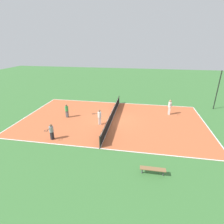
# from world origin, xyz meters

# --- Properties ---
(ground_plane) EXTENTS (80.00, 80.00, 0.00)m
(ground_plane) POSITION_xyz_m (0.00, 0.00, 0.00)
(ground_plane) COLOR #3D7538
(court_surface) EXTENTS (11.30, 19.33, 0.02)m
(court_surface) POSITION_xyz_m (0.00, 0.00, 0.01)
(court_surface) COLOR #C66038
(court_surface) RESTS_ON ground_plane
(tennis_net) EXTENTS (11.10, 0.10, 1.04)m
(tennis_net) POSITION_xyz_m (0.00, 0.00, 0.55)
(tennis_net) COLOR black
(tennis_net) RESTS_ON court_surface
(bench) EXTENTS (0.36, 1.60, 0.45)m
(bench) POSITION_xyz_m (7.81, 3.96, 0.39)
(bench) COLOR olive
(bench) RESTS_ON ground_plane
(player_near_white) EXTENTS (0.94, 0.37, 1.76)m
(player_near_white) POSITION_xyz_m (-2.54, 6.22, 1.04)
(player_near_white) COLOR white
(player_near_white) RESTS_ON court_surface
(player_far_green) EXTENTS (0.42, 0.42, 1.51)m
(player_far_green) POSITION_xyz_m (0.22, -5.00, 0.87)
(player_far_green) COLOR #4C4C51
(player_far_green) RESTS_ON court_surface
(player_baseline_gray) EXTENTS (0.99, 0.55, 1.42)m
(player_baseline_gray) POSITION_xyz_m (4.92, -4.35, 0.83)
(player_baseline_gray) COLOR black
(player_baseline_gray) RESTS_ON court_surface
(player_far_white) EXTENTS (0.65, 0.99, 1.59)m
(player_far_white) POSITION_xyz_m (1.40, -1.03, 0.93)
(player_far_white) COLOR white
(player_far_white) RESTS_ON court_surface
(tennis_ball_near_net) EXTENTS (0.07, 0.07, 0.07)m
(tennis_ball_near_net) POSITION_xyz_m (-1.83, -5.02, 0.06)
(tennis_ball_near_net) COLOR #CCE033
(tennis_ball_near_net) RESTS_ON court_surface
(tennis_ball_midcourt) EXTENTS (0.07, 0.07, 0.07)m
(tennis_ball_midcourt) POSITION_xyz_m (-5.25, -5.13, 0.06)
(tennis_ball_midcourt) COLOR #CCE033
(tennis_ball_midcourt) RESTS_ON court_surface
(fence_post_back_left) EXTENTS (0.12, 0.12, 4.76)m
(fence_post_back_left) POSITION_xyz_m (-5.43, 11.96, 2.38)
(fence_post_back_left) COLOR black
(fence_post_back_left) RESTS_ON ground_plane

